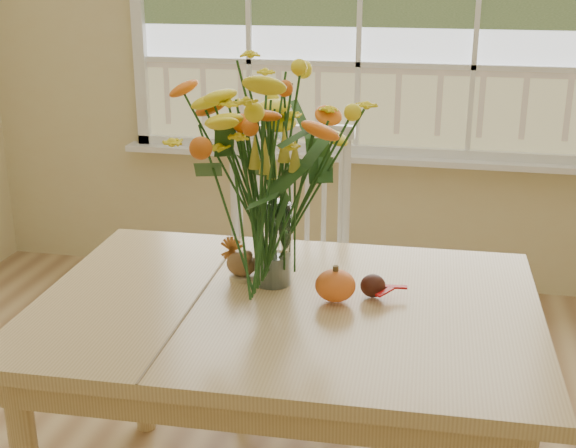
# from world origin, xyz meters

# --- Properties ---
(wall_back) EXTENTS (4.00, 0.02, 2.70)m
(wall_back) POSITION_xyz_m (0.00, 2.25, 1.35)
(wall_back) COLOR beige
(wall_back) RESTS_ON floor
(dining_table) EXTENTS (1.41, 1.02, 0.74)m
(dining_table) POSITION_xyz_m (0.05, 0.32, 0.65)
(dining_table) COLOR tan
(dining_table) RESTS_ON floor
(windsor_chair) EXTENTS (0.58, 0.56, 1.02)m
(windsor_chair) POSITION_xyz_m (-0.10, 1.09, 0.57)
(windsor_chair) COLOR white
(windsor_chair) RESTS_ON floor
(flower_vase) EXTENTS (0.51, 0.51, 0.60)m
(flower_vase) POSITION_xyz_m (-0.02, 0.43, 1.10)
(flower_vase) COLOR white
(flower_vase) RESTS_ON dining_table
(pumpkin) EXTENTS (0.11, 0.11, 0.09)m
(pumpkin) POSITION_xyz_m (0.18, 0.34, 0.78)
(pumpkin) COLOR orange
(pumpkin) RESTS_ON dining_table
(turkey_figurine) EXTENTS (0.10, 0.08, 0.11)m
(turkey_figurine) POSITION_xyz_m (-0.12, 0.45, 0.78)
(turkey_figurine) COLOR #CCB78C
(turkey_figurine) RESTS_ON dining_table
(dark_gourd) EXTENTS (0.13, 0.11, 0.06)m
(dark_gourd) POSITION_xyz_m (0.28, 0.39, 0.77)
(dark_gourd) COLOR #38160F
(dark_gourd) RESTS_ON dining_table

